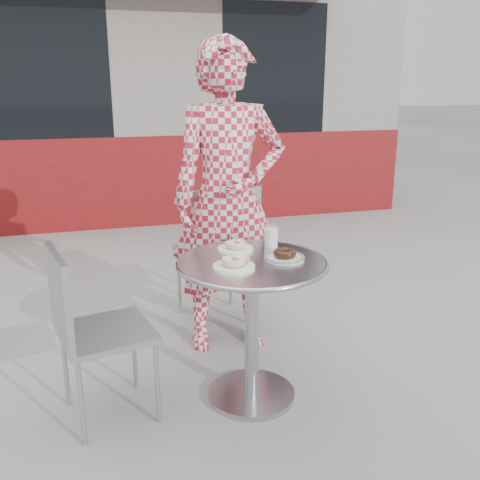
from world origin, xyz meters
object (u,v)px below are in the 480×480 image
object	(u,v)px
seated_person	(228,200)
chair_far	(216,280)
chair_left	(107,366)
milk_cup	(271,236)
bistro_table	(252,296)
plate_checker	(285,256)
plate_far	(235,247)
plate_near	(235,264)

from	to	relation	value
seated_person	chair_far	bearing A→B (deg)	94.62
chair_left	milk_cup	distance (m)	1.04
bistro_table	plate_checker	bearing A→B (deg)	-6.28
chair_left	plate_far	xyz separation A→B (m)	(0.68, 0.15, 0.50)
plate_near	bistro_table	bearing A→B (deg)	33.04
bistro_table	seated_person	xyz separation A→B (m)	(0.05, 0.63, 0.35)
chair_left	plate_far	world-z (taller)	chair_left
seated_person	plate_far	xyz separation A→B (m)	(-0.08, -0.44, -0.15)
plate_far	milk_cup	distance (m)	0.20
plate_far	milk_cup	xyz separation A→B (m)	(0.20, 0.02, 0.04)
chair_left	plate_checker	world-z (taller)	chair_left
seated_person	plate_far	world-z (taller)	seated_person
bistro_table	chair_far	world-z (taller)	chair_far
seated_person	milk_cup	bearing A→B (deg)	-70.27
bistro_table	plate_near	world-z (taller)	plate_near
milk_cup	chair_far	bearing A→B (deg)	99.29
plate_near	plate_far	bearing A→B (deg)	73.80
bistro_table	plate_near	distance (m)	0.24
chair_far	milk_cup	bearing A→B (deg)	91.43
chair_left	plate_checker	bearing A→B (deg)	-106.53
seated_person	milk_cup	world-z (taller)	seated_person
bistro_table	milk_cup	bearing A→B (deg)	50.98
seated_person	bistro_table	bearing A→B (deg)	-90.32
chair_left	milk_cup	xyz separation A→B (m)	(0.88, 0.16, 0.53)
bistro_table	chair_far	xyz separation A→B (m)	(0.04, 0.96, -0.27)
chair_far	bistro_table	bearing A→B (deg)	79.58
chair_far	chair_left	bearing A→B (deg)	42.56
chair_left	plate_near	bearing A→B (deg)	-113.14
plate_near	milk_cup	size ratio (longest dim) A/B	1.70
milk_cup	plate_far	bearing A→B (deg)	-175.50
chair_far	plate_checker	world-z (taller)	chair_far
seated_person	plate_near	bearing A→B (deg)	-98.54
chair_left	plate_checker	distance (m)	1.00
seated_person	plate_near	xyz separation A→B (m)	(-0.15, -0.70, -0.15)
seated_person	plate_checker	distance (m)	0.67
chair_left	seated_person	xyz separation A→B (m)	(0.76, 0.58, 0.64)
chair_far	plate_checker	distance (m)	1.09
plate_near	plate_checker	xyz separation A→B (m)	(0.27, 0.05, -0.00)
chair_far	plate_near	world-z (taller)	chair_far
plate_far	milk_cup	world-z (taller)	milk_cup
plate_checker	seated_person	bearing A→B (deg)	99.86
chair_left	milk_cup	world-z (taller)	chair_left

